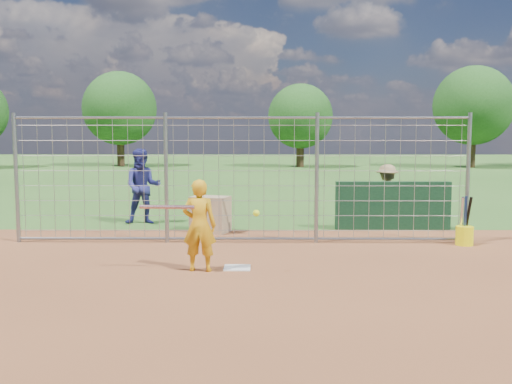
{
  "coord_description": "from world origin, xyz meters",
  "views": [
    {
      "loc": [
        0.37,
        -9.3,
        2.19
      ],
      "look_at": [
        0.3,
        0.8,
        1.15
      ],
      "focal_mm": 40.0,
      "sensor_mm": 36.0,
      "label": 1
    }
  ],
  "objects_px": {
    "batter": "(199,225)",
    "bystander_c": "(387,194)",
    "bystander_a": "(143,186)",
    "equipment_bin": "(210,214)",
    "bucket_with_bats": "(464,233)"
  },
  "relations": [
    {
      "from": "bystander_a",
      "to": "bucket_with_bats",
      "type": "relative_size",
      "value": 1.87
    },
    {
      "from": "batter",
      "to": "bucket_with_bats",
      "type": "relative_size",
      "value": 1.51
    },
    {
      "from": "batter",
      "to": "bystander_a",
      "type": "distance_m",
      "value": 5.15
    },
    {
      "from": "batter",
      "to": "bystander_c",
      "type": "relative_size",
      "value": 1.03
    },
    {
      "from": "bucket_with_bats",
      "to": "bystander_c",
      "type": "bearing_deg",
      "value": 108.29
    },
    {
      "from": "bystander_a",
      "to": "equipment_bin",
      "type": "xyz_separation_m",
      "value": [
        1.74,
        -1.18,
        -0.51
      ]
    },
    {
      "from": "bystander_a",
      "to": "bystander_c",
      "type": "distance_m",
      "value": 5.95
    },
    {
      "from": "bystander_a",
      "to": "bystander_c",
      "type": "xyz_separation_m",
      "value": [
        5.94,
        0.13,
        -0.19
      ]
    },
    {
      "from": "batter",
      "to": "equipment_bin",
      "type": "xyz_separation_m",
      "value": [
        -0.14,
        3.61,
        -0.34
      ]
    },
    {
      "from": "bystander_c",
      "to": "equipment_bin",
      "type": "xyz_separation_m",
      "value": [
        -4.2,
        -1.31,
        -0.32
      ]
    },
    {
      "from": "bystander_a",
      "to": "equipment_bin",
      "type": "height_order",
      "value": "bystander_a"
    },
    {
      "from": "bystander_c",
      "to": "bucket_with_bats",
      "type": "xyz_separation_m",
      "value": [
        0.92,
        -2.78,
        -0.47
      ]
    },
    {
      "from": "batter",
      "to": "equipment_bin",
      "type": "relative_size",
      "value": 1.85
    },
    {
      "from": "bucket_with_bats",
      "to": "equipment_bin",
      "type": "bearing_deg",
      "value": 164.03
    },
    {
      "from": "batter",
      "to": "bystander_a",
      "type": "xyz_separation_m",
      "value": [
        -1.88,
        4.79,
        0.17
      ]
    }
  ]
}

